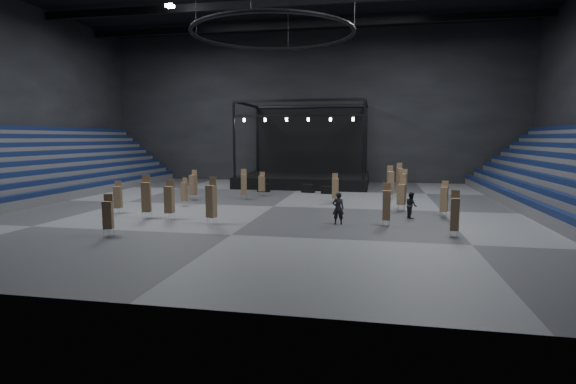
% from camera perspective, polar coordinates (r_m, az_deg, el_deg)
% --- Properties ---
extents(floor, '(50.00, 50.00, 0.00)m').
position_cam_1_polar(floor, '(34.89, -1.86, -1.84)').
color(floor, '#57575A').
rests_on(floor, ground).
extents(wall_back, '(50.00, 0.20, 18.00)m').
position_cam_1_polar(wall_back, '(55.29, 3.01, 10.72)').
color(wall_back, black).
rests_on(wall_back, ground).
extents(wall_front, '(50.00, 0.20, 18.00)m').
position_cam_1_polar(wall_front, '(15.22, -21.01, 20.55)').
color(wall_front, black).
rests_on(wall_front, ground).
extents(bleachers_left, '(7.20, 40.00, 6.40)m').
position_cam_1_polar(bleachers_left, '(45.59, -31.26, 1.41)').
color(bleachers_left, '#4E4E51').
rests_on(bleachers_left, floor).
extents(stage, '(14.00, 10.00, 9.20)m').
position_cam_1_polar(stage, '(50.60, 2.21, 2.53)').
color(stage, black).
rests_on(stage, floor).
extents(truss_ring, '(12.30, 12.30, 5.15)m').
position_cam_1_polar(truss_ring, '(35.34, -1.95, 19.49)').
color(truss_ring, black).
rests_on(truss_ring, ceiling).
extents(flight_case_left, '(1.24, 0.72, 0.78)m').
position_cam_1_polar(flight_case_left, '(44.36, -3.12, 0.54)').
color(flight_case_left, black).
rests_on(flight_case_left, floor).
extents(flight_case_mid, '(1.37, 1.00, 0.82)m').
position_cam_1_polar(flight_case_mid, '(43.67, 2.56, 0.46)').
color(flight_case_mid, black).
rests_on(flight_case_mid, floor).
extents(flight_case_right, '(1.15, 0.69, 0.72)m').
position_cam_1_polar(flight_case_right, '(42.84, 4.98, 0.25)').
color(flight_case_right, black).
rests_on(flight_case_right, floor).
extents(chair_stack_0, '(0.70, 0.70, 2.31)m').
position_cam_1_polar(chair_stack_0, '(33.69, 14.23, -0.23)').
color(chair_stack_0, silver).
rests_on(chair_stack_0, floor).
extents(chair_stack_1, '(0.56, 0.56, 2.44)m').
position_cam_1_polar(chair_stack_1, '(31.79, 19.22, -0.81)').
color(chair_stack_1, silver).
rests_on(chair_stack_1, floor).
extents(chair_stack_2, '(0.60, 0.60, 2.27)m').
position_cam_1_polar(chair_stack_2, '(26.17, -21.89, -2.63)').
color(chair_stack_2, silver).
rests_on(chair_stack_2, floor).
extents(chair_stack_3, '(0.47, 0.47, 2.60)m').
position_cam_1_polar(chair_stack_3, '(27.57, 12.40, -1.55)').
color(chair_stack_3, silver).
rests_on(chair_stack_3, floor).
extents(chair_stack_4, '(0.52, 0.52, 2.18)m').
position_cam_1_polar(chair_stack_4, '(41.36, -3.35, 1.15)').
color(chair_stack_4, silver).
rests_on(chair_stack_4, floor).
extents(chair_stack_5, '(0.69, 0.69, 2.88)m').
position_cam_1_polar(chair_stack_5, '(30.92, -17.56, -0.52)').
color(chair_stack_5, silver).
rests_on(chair_stack_5, floor).
extents(chair_stack_6, '(0.63, 0.63, 2.55)m').
position_cam_1_polar(chair_stack_6, '(39.39, -11.94, 0.96)').
color(chair_stack_6, silver).
rests_on(chair_stack_6, floor).
extents(chair_stack_7, '(0.58, 0.58, 2.31)m').
position_cam_1_polar(chair_stack_7, '(33.59, -20.79, -0.54)').
color(chair_stack_7, silver).
rests_on(chair_stack_7, floor).
extents(chair_stack_8, '(0.62, 0.62, 2.91)m').
position_cam_1_polar(chair_stack_8, '(27.97, -9.70, -1.06)').
color(chair_stack_8, silver).
rests_on(chair_stack_8, floor).
extents(chair_stack_9, '(0.47, 0.47, 2.18)m').
position_cam_1_polar(chair_stack_9, '(36.23, -13.04, 0.11)').
color(chair_stack_9, silver).
rests_on(chair_stack_9, floor).
extents(chair_stack_10, '(0.62, 0.62, 2.61)m').
position_cam_1_polar(chair_stack_10, '(39.09, -5.63, 1.06)').
color(chair_stack_10, silver).
rests_on(chair_stack_10, floor).
extents(chair_stack_11, '(0.55, 0.55, 2.60)m').
position_cam_1_polar(chair_stack_11, '(30.15, -14.83, -0.84)').
color(chair_stack_11, silver).
rests_on(chair_stack_11, floor).
extents(chair_stack_12, '(0.62, 0.62, 2.92)m').
position_cam_1_polar(chair_stack_12, '(39.85, 12.86, 1.23)').
color(chair_stack_12, silver).
rests_on(chair_stack_12, floor).
extents(chair_stack_13, '(0.68, 0.68, 2.52)m').
position_cam_1_polar(chair_stack_13, '(41.37, 14.47, 1.16)').
color(chair_stack_13, silver).
rests_on(chair_stack_13, floor).
extents(chair_stack_14, '(0.67, 0.67, 3.05)m').
position_cam_1_polar(chair_stack_14, '(41.87, 14.01, 1.55)').
color(chair_stack_14, silver).
rests_on(chair_stack_14, floor).
extents(chair_stack_15, '(0.50, 0.50, 2.52)m').
position_cam_1_polar(chair_stack_15, '(25.57, 20.43, -2.57)').
color(chair_stack_15, silver).
rests_on(chair_stack_15, floor).
extents(chair_stack_16, '(0.57, 0.57, 2.46)m').
position_cam_1_polar(chair_stack_16, '(36.52, 6.01, 0.53)').
color(chair_stack_16, silver).
rests_on(chair_stack_16, floor).
extents(man_center, '(0.82, 0.64, 2.00)m').
position_cam_1_polar(man_center, '(27.73, 6.39, -2.06)').
color(man_center, black).
rests_on(man_center, floor).
extents(crew_member, '(0.86, 0.99, 1.74)m').
position_cam_1_polar(crew_member, '(30.76, 15.38, -1.62)').
color(crew_member, black).
rests_on(crew_member, floor).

